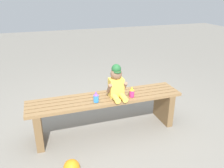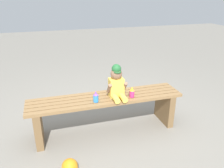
{
  "view_description": "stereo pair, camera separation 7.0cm",
  "coord_description": "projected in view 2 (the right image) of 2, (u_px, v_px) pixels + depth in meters",
  "views": [
    {
      "loc": [
        -0.7,
        -2.36,
        1.66
      ],
      "look_at": [
        0.06,
        -0.05,
        0.65
      ],
      "focal_mm": 36.44,
      "sensor_mm": 36.0,
      "label": 1
    },
    {
      "loc": [
        -0.63,
        -2.38,
        1.66
      ],
      "look_at": [
        0.06,
        -0.05,
        0.65
      ],
      "focal_mm": 36.44,
      "sensor_mm": 36.0,
      "label": 2
    }
  ],
  "objects": [
    {
      "name": "park_bench",
      "position": [
        106.0,
        108.0,
        2.78
      ],
      "size": [
        1.86,
        0.39,
        0.47
      ],
      "color": "olive",
      "rests_on": "ground_plane"
    },
    {
      "name": "sippy_cup_left",
      "position": [
        96.0,
        97.0,
        2.59
      ],
      "size": [
        0.06,
        0.06,
        0.12
      ],
      "color": "#338CE5",
      "rests_on": "park_bench"
    },
    {
      "name": "ground_plane",
      "position": [
        106.0,
        130.0,
        2.91
      ],
      "size": [
        16.0,
        16.0,
        0.0
      ],
      "primitive_type": "plane",
      "color": "gray"
    },
    {
      "name": "toy_ball",
      "position": [
        70.0,
        167.0,
        2.2
      ],
      "size": [
        0.16,
        0.16,
        0.16
      ],
      "primitive_type": "sphere",
      "color": "orange",
      "rests_on": "ground_plane"
    },
    {
      "name": "child_figure",
      "position": [
        117.0,
        83.0,
        2.66
      ],
      "size": [
        0.23,
        0.27,
        0.4
      ],
      "color": "#F2C64C",
      "rests_on": "park_bench"
    },
    {
      "name": "sippy_cup_right",
      "position": [
        132.0,
        92.0,
        2.7
      ],
      "size": [
        0.06,
        0.06,
        0.12
      ],
      "color": "#E5337F",
      "rests_on": "park_bench"
    }
  ]
}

